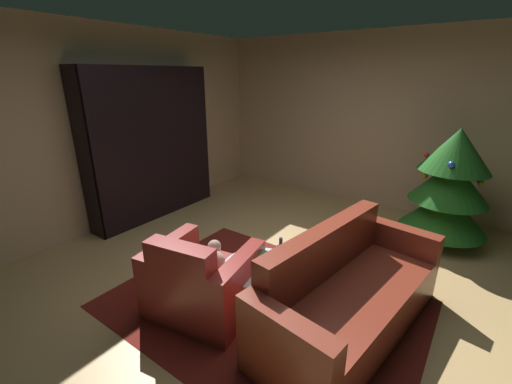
# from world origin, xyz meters

# --- Properties ---
(ground_plane) EXTENTS (6.60, 6.60, 0.00)m
(ground_plane) POSITION_xyz_m (0.00, 0.00, 0.00)
(ground_plane) COLOR tan
(wall_back) EXTENTS (5.54, 0.06, 2.69)m
(wall_back) POSITION_xyz_m (0.00, 2.78, 1.35)
(wall_back) COLOR tan
(wall_back) RESTS_ON ground
(wall_left) EXTENTS (0.06, 5.62, 2.69)m
(wall_left) POSITION_xyz_m (-2.74, 0.00, 1.35)
(wall_left) COLOR tan
(wall_left) RESTS_ON ground
(area_rug) EXTENTS (2.77, 2.06, 0.01)m
(area_rug) POSITION_xyz_m (0.08, -0.46, 0.00)
(area_rug) COLOR maroon
(area_rug) RESTS_ON ground
(bookshelf_unit) EXTENTS (0.35, 2.01, 2.17)m
(bookshelf_unit) POSITION_xyz_m (-2.49, 0.49, 1.05)
(bookshelf_unit) COLOR black
(bookshelf_unit) RESTS_ON ground
(armchair_red) EXTENTS (1.01, 0.91, 0.80)m
(armchair_red) POSITION_xyz_m (-0.34, -0.83, 0.29)
(armchair_red) COLOR maroon
(armchair_red) RESTS_ON ground
(couch_red) EXTENTS (1.04, 2.02, 0.86)m
(couch_red) POSITION_xyz_m (0.80, -0.27, 0.30)
(couch_red) COLOR maroon
(couch_red) RESTS_ON ground
(coffee_table) EXTENTS (0.69, 0.69, 0.41)m
(coffee_table) POSITION_xyz_m (0.04, -0.46, 0.37)
(coffee_table) COLOR black
(coffee_table) RESTS_ON ground
(book_stack_on_table) EXTENTS (0.21, 0.16, 0.13)m
(book_stack_on_table) POSITION_xyz_m (0.03, -0.47, 0.47)
(book_stack_on_table) COLOR gray
(book_stack_on_table) RESTS_ON coffee_table
(bottle_on_table) EXTENTS (0.07, 0.07, 0.32)m
(bottle_on_table) POSITION_xyz_m (0.22, -0.41, 0.53)
(bottle_on_table) COLOR #303056
(bottle_on_table) RESTS_ON coffee_table
(decorated_tree) EXTENTS (1.02, 1.02, 1.47)m
(decorated_tree) POSITION_xyz_m (1.23, 1.93, 0.76)
(decorated_tree) COLOR brown
(decorated_tree) RESTS_ON ground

